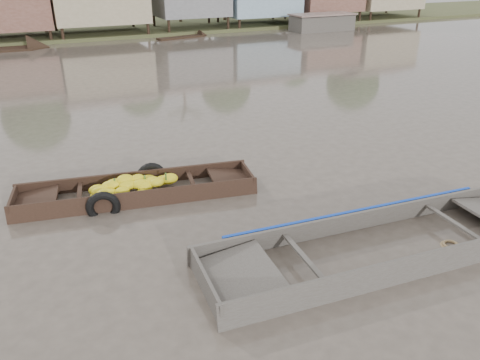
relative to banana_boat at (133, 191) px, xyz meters
name	(u,v)px	position (x,y,z in m)	size (l,w,h in m)	color
ground	(232,233)	(1.48, -2.52, -0.15)	(120.00, 120.00, 0.00)	#4D443B
banana_boat	(133,191)	(0.00, 0.00, 0.00)	(5.78, 2.27, 0.79)	black
viewer_boat	(383,249)	(3.87, -4.39, -0.09)	(7.48, 2.46, 0.59)	#403A36
distant_boats	(234,35)	(12.23, 21.28, 0.12)	(48.03, 16.16, 1.38)	black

